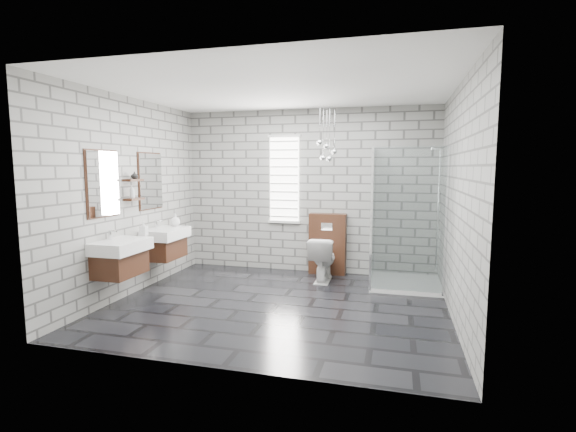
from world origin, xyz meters
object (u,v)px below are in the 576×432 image
at_px(vanity_right, 163,235).
at_px(toilet, 323,259).
at_px(vanity_left, 118,248).
at_px(cistern_panel, 328,244).
at_px(shower_enclosure, 399,253).

distance_m(vanity_right, toilet, 2.44).
xyz_separation_m(vanity_left, toilet, (2.27, 1.84, -0.41)).
height_order(vanity_right, toilet, vanity_right).
distance_m(cistern_panel, toilet, 0.47).
distance_m(vanity_left, cistern_panel, 3.23).
xyz_separation_m(shower_enclosure, toilet, (-1.14, 0.07, -0.16)).
height_order(vanity_left, shower_enclosure, shower_enclosure).
distance_m(cistern_panel, shower_enclosure, 1.25).
distance_m(vanity_left, vanity_right, 1.03).
bearing_deg(shower_enclosure, cistern_panel, 155.62).
relative_size(vanity_left, toilet, 2.29).
height_order(shower_enclosure, toilet, shower_enclosure).
bearing_deg(cistern_panel, shower_enclosure, -24.38).
relative_size(vanity_left, shower_enclosure, 0.77).
bearing_deg(cistern_panel, vanity_left, -134.77).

